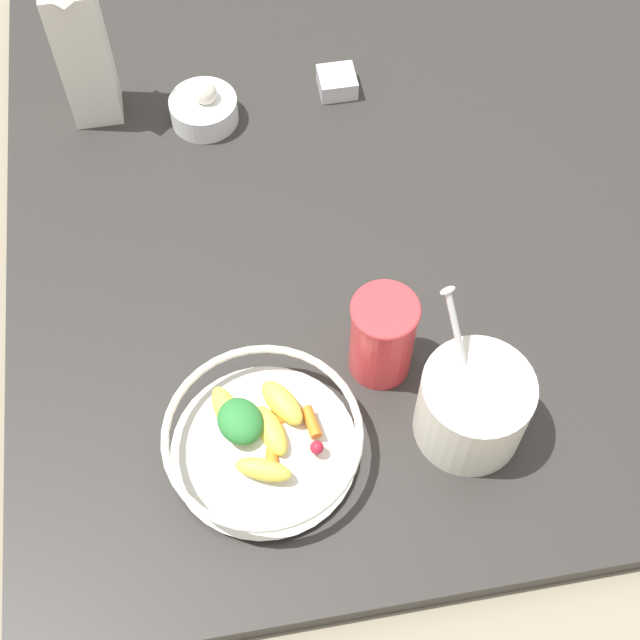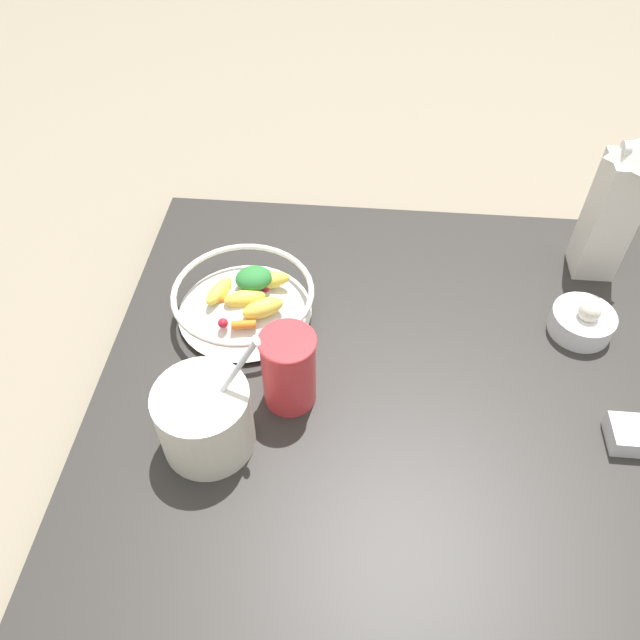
% 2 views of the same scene
% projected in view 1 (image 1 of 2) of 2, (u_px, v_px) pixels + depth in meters
% --- Properties ---
extents(ground_plane, '(6.00, 6.00, 0.00)m').
position_uv_depth(ground_plane, '(400.00, 214.00, 1.33)').
color(ground_plane, gray).
extents(countertop, '(1.14, 1.14, 0.04)m').
position_uv_depth(countertop, '(401.00, 206.00, 1.31)').
color(countertop, '#2D2B28').
rests_on(countertop, ground_plane).
extents(fruit_bowl, '(0.24, 0.24, 0.08)m').
position_uv_depth(fruit_bowl, '(263.00, 439.00, 1.06)').
color(fruit_bowl, silver).
rests_on(fruit_bowl, countertop).
extents(milk_carton, '(0.07, 0.07, 0.27)m').
position_uv_depth(milk_carton, '(80.00, 41.00, 1.27)').
color(milk_carton, silver).
rests_on(milk_carton, countertop).
extents(yogurt_tub, '(0.13, 0.16, 0.21)m').
position_uv_depth(yogurt_tub, '(473.00, 405.00, 1.06)').
color(yogurt_tub, silver).
rests_on(yogurt_tub, countertop).
extents(drinking_cup, '(0.08, 0.08, 0.14)m').
position_uv_depth(drinking_cup, '(382.00, 336.00, 1.10)').
color(drinking_cup, '#DB383D').
rests_on(drinking_cup, countertop).
extents(spice_jar, '(0.06, 0.06, 0.03)m').
position_uv_depth(spice_jar, '(337.00, 83.00, 1.40)').
color(spice_jar, silver).
rests_on(spice_jar, countertop).
extents(garlic_bowl, '(0.10, 0.10, 0.07)m').
position_uv_depth(garlic_bowl, '(204.00, 108.00, 1.36)').
color(garlic_bowl, white).
rests_on(garlic_bowl, countertop).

